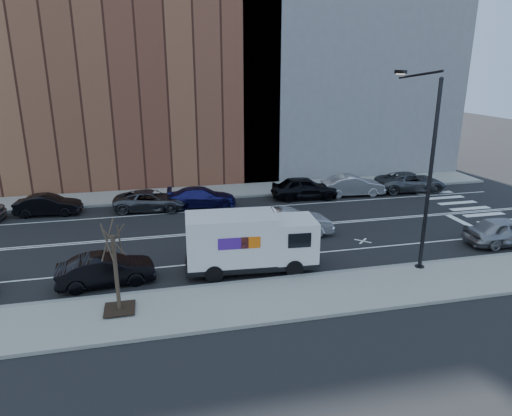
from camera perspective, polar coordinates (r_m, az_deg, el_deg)
name	(u,v)px	position (r m, az deg, el deg)	size (l,w,h in m)	color
ground	(247,230)	(27.62, -1.10, -2.74)	(120.00, 120.00, 0.00)	black
sidewalk_near	(290,298)	(19.80, 4.30, -11.10)	(44.00, 3.60, 0.15)	gray
sidewalk_far	(224,191)	(35.85, -4.03, 2.10)	(44.00, 3.60, 0.15)	gray
curb_near	(279,279)	(21.33, 2.86, -8.84)	(44.00, 0.25, 0.17)	gray
curb_far	(228,197)	(34.14, -3.55, 1.34)	(44.00, 0.25, 0.17)	gray
crosswalk	(477,211)	(34.49, 25.89, -0.39)	(3.00, 14.00, 0.01)	white
road_markings	(247,230)	(27.62, -1.10, -2.73)	(40.00, 8.60, 0.01)	white
bldg_brick	(111,46)	(41.08, -17.72, 18.71)	(26.00, 10.00, 22.00)	brown
bldg_concrete	(341,25)	(44.63, 10.61, 21.62)	(20.00, 10.00, 26.00)	slate
streetlight	(425,165)	(22.64, 20.37, 5.03)	(0.44, 4.02, 9.34)	black
street_tree	(117,281)	(18.86, -17.00, -8.71)	(1.20, 1.20, 3.75)	black
fedex_van	(250,241)	(21.75, -0.78, -4.18)	(6.41, 2.58, 2.87)	black
far_parked_b	(48,205)	(33.14, -24.53, 0.35)	(1.45, 4.15, 1.37)	black
far_parked_c	(151,200)	(31.99, -13.01, 0.93)	(2.27, 4.93, 1.37)	#43444A
far_parked_d	(202,197)	(32.19, -6.78, 1.38)	(1.93, 4.75, 1.38)	navy
far_parked_e	(304,188)	(34.04, 6.08, 2.53)	(1.96, 4.88, 1.66)	black
far_parked_f	(353,185)	(35.47, 12.00, 2.77)	(1.65, 4.73, 1.56)	#ACACB1
far_parked_g	(411,182)	(37.93, 18.76, 3.11)	(2.48, 5.38, 1.50)	#474A4E
driving_sedan	(289,223)	(26.35, 4.21, -1.91)	(1.73, 4.97, 1.64)	silver
near_parked_rear_a	(106,270)	(21.79, -18.23, -7.36)	(1.49, 4.27, 1.41)	black
near_parked_front	(506,231)	(28.69, 28.77, -2.55)	(1.83, 4.55, 1.55)	#98999D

